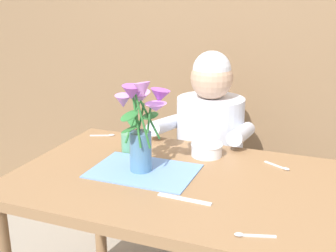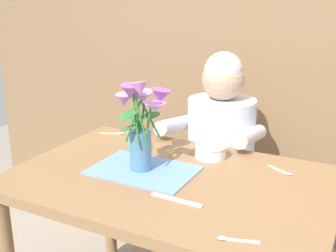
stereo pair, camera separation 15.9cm
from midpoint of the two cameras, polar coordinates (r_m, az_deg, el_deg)
name	(u,v)px [view 1 (the left image)]	position (r m, az deg, el deg)	size (l,w,h in m)	color
wood_panel_backdrop	(239,21)	(2.46, 7.76, 13.88)	(4.00, 0.10, 2.50)	brown
dining_table	(173,199)	(1.64, -2.15, -9.97)	(1.20, 0.80, 0.74)	olive
seated_person	(209,161)	(2.21, 3.50, -4.79)	(0.45, 0.47, 1.14)	#4C4C56
striped_placemat	(144,171)	(1.65, -6.03, -6.09)	(0.40, 0.28, 0.01)	#6B93D1
flower_vase	(141,120)	(1.59, -6.49, 0.75)	(0.22, 0.27, 0.38)	teal
ceramic_bowl	(207,149)	(1.78, 2.72, -3.16)	(0.14, 0.14, 0.06)	white
dinner_knife	(184,199)	(1.42, -1.00, -9.95)	(0.19, 0.02, 0.01)	silver
coffee_cup	(129,142)	(1.84, -7.71, -2.26)	(0.09, 0.07, 0.08)	#569970
spoon_0	(106,135)	(2.07, -10.54, -1.26)	(0.12, 0.06, 0.01)	silver
spoon_1	(281,167)	(1.71, 12.47, -5.49)	(0.11, 0.07, 0.01)	silver
spoon_2	(248,235)	(1.24, 7.12, -14.54)	(0.12, 0.05, 0.01)	silver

